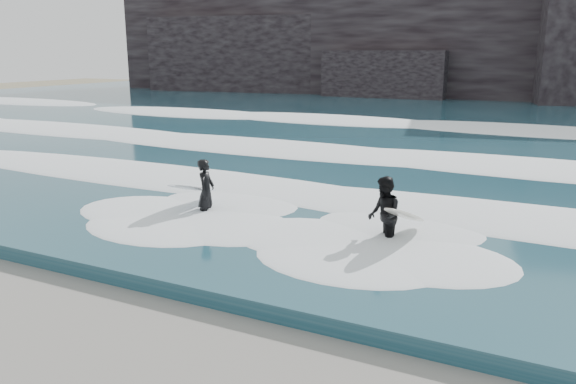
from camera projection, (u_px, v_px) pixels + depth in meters
name	position (u px, v px, depth m)	size (l,w,h in m)	color
sea	(456.00, 120.00, 31.72)	(90.00, 52.00, 0.30)	#1E4756
headland	(499.00, 38.00, 45.32)	(70.00, 9.00, 10.00)	black
foam_near	(313.00, 194.00, 14.28)	(60.00, 3.20, 0.20)	white
foam_mid	(391.00, 151.00, 20.36)	(60.00, 4.00, 0.24)	white
foam_far	(442.00, 123.00, 28.17)	(60.00, 4.80, 0.30)	white
surfer_left	(203.00, 191.00, 13.04)	(0.95, 1.94, 1.52)	black
surfer_right	(387.00, 215.00, 11.05)	(1.20, 1.90, 1.55)	black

